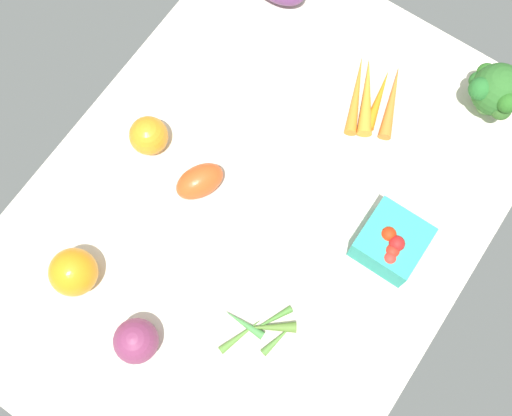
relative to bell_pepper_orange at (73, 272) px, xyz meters
The scene contains 9 objects.
tablecloth 33.76cm from the bell_pepper_orange, 34.41° to the right, with size 104.00×76.00×2.00cm, color beige.
bell_pepper_orange is the anchor object (origin of this frame).
okra_pile 33.35cm from the bell_pepper_orange, 71.70° to the right, with size 13.27×12.42×1.94cm.
carrot_bunch 63.51cm from the bell_pepper_orange, 22.75° to the right, with size 18.24×14.63×2.87cm.
red_onion_near_basket 16.07cm from the bell_pepper_orange, 101.42° to the right, with size 7.62×7.62×7.62cm, color #7C3056.
broccoli_head 81.38cm from the bell_pepper_orange, 31.98° to the right, with size 9.66×10.31×12.06cm.
roma_tomato 26.94cm from the bell_pepper_orange, 16.81° to the right, with size 9.16×5.72×5.72cm, color #DA4E1F.
heirloom_tomato_orange 27.74cm from the bell_pepper_orange, 10.17° to the left, with size 7.20×7.20×7.20cm, color orange.
berry_basket 54.81cm from the bell_pepper_orange, 50.16° to the right, with size 10.74×10.74×8.18cm.
Camera 1 is at (-28.43, -19.37, 114.35)cm, focal length 45.38 mm.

